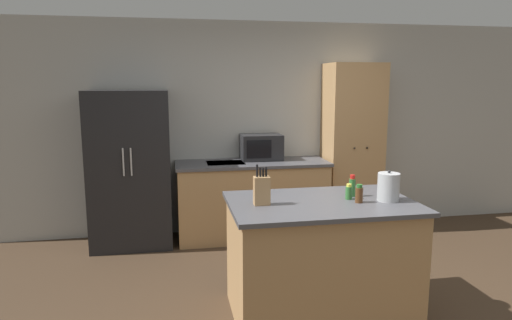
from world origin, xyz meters
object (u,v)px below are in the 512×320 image
(microwave, at_px, (261,147))
(spice_bottle_short_red, at_px, (359,194))
(refrigerator, at_px, (130,169))
(spice_bottle_amber_oil, at_px, (349,192))
(spice_bottle_tall_dark, at_px, (352,186))
(pantry_cabinet, at_px, (352,148))
(knife_block, at_px, (262,190))
(kettle, at_px, (388,187))

(microwave, height_order, spice_bottle_short_red, microwave)
(refrigerator, bearing_deg, spice_bottle_amber_oil, -46.25)
(refrigerator, xyz_separation_m, spice_bottle_tall_dark, (1.91, -1.84, 0.14))
(spice_bottle_amber_oil, bearing_deg, refrigerator, 133.75)
(pantry_cabinet, distance_m, knife_block, 2.56)
(refrigerator, distance_m, spice_bottle_short_red, 2.78)
(pantry_cabinet, distance_m, kettle, 2.17)
(refrigerator, height_order, pantry_cabinet, pantry_cabinet)
(pantry_cabinet, xyz_separation_m, microwave, (-1.15, 0.07, 0.03))
(spice_bottle_tall_dark, relative_size, spice_bottle_amber_oil, 1.43)
(knife_block, relative_size, spice_bottle_tall_dark, 1.76)
(spice_bottle_tall_dark, relative_size, spice_bottle_short_red, 1.24)
(spice_bottle_tall_dark, bearing_deg, refrigerator, 136.00)
(refrigerator, height_order, spice_bottle_tall_dark, refrigerator)
(pantry_cabinet, bearing_deg, spice_bottle_short_red, -110.97)
(spice_bottle_short_red, relative_size, kettle, 0.59)
(refrigerator, bearing_deg, knife_block, -60.06)
(spice_bottle_tall_dark, relative_size, kettle, 0.73)
(microwave, height_order, spice_bottle_tall_dark, microwave)
(spice_bottle_amber_oil, xyz_separation_m, kettle, (0.29, -0.10, 0.05))
(microwave, distance_m, spice_bottle_tall_dark, 2.02)
(kettle, bearing_deg, knife_block, 176.32)
(pantry_cabinet, height_order, kettle, pantry_cabinet)
(spice_bottle_amber_oil, bearing_deg, microwave, 98.26)
(microwave, relative_size, spice_bottle_amber_oil, 3.97)
(refrigerator, distance_m, microwave, 1.57)
(microwave, distance_m, knife_block, 2.14)
(pantry_cabinet, bearing_deg, microwave, 176.46)
(knife_block, bearing_deg, refrigerator, 119.94)
(refrigerator, height_order, microwave, refrigerator)
(knife_block, xyz_separation_m, spice_bottle_tall_dark, (0.78, 0.12, -0.03))
(knife_block, distance_m, spice_bottle_tall_dark, 0.79)
(knife_block, bearing_deg, microwave, 78.82)
(spice_bottle_amber_oil, bearing_deg, kettle, -19.02)
(pantry_cabinet, relative_size, knife_block, 6.68)
(refrigerator, distance_m, spice_bottle_amber_oil, 2.67)
(pantry_cabinet, xyz_separation_m, spice_bottle_amber_oil, (-0.85, -2.00, -0.05))
(spice_bottle_amber_oil, bearing_deg, spice_bottle_tall_dark, 53.51)
(refrigerator, bearing_deg, spice_bottle_short_red, -47.25)
(knife_block, height_order, spice_bottle_short_red, knife_block)
(knife_block, xyz_separation_m, spice_bottle_amber_oil, (0.72, 0.03, -0.06))
(kettle, bearing_deg, spice_bottle_tall_dark, 140.63)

